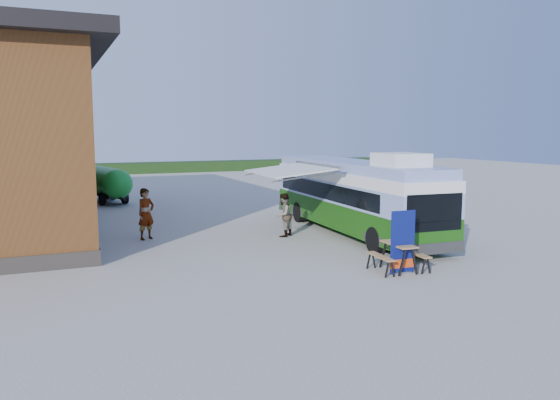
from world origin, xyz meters
name	(u,v)px	position (x,y,z in m)	size (l,w,h in m)	color
ground	(290,248)	(0.00, 0.00, 0.00)	(100.00, 100.00, 0.00)	#BCB7AD
hedge	(210,166)	(8.00, 38.00, 0.50)	(40.00, 3.00, 1.00)	#264419
bus	(353,194)	(3.59, 1.66, 1.63)	(2.96, 11.22, 3.41)	#266010
awning	(293,174)	(1.02, 1.93, 2.48)	(2.79, 4.24, 0.51)	white
banner	(403,248)	(1.60, -4.48, 0.77)	(0.82, 0.21, 1.88)	navy
picnic_table	(398,250)	(1.66, -4.21, 0.63)	(1.58, 1.42, 0.85)	tan
person_a	(146,214)	(-4.43, 3.67, 1.00)	(0.73, 0.48, 1.99)	#999999
person_b	(284,215)	(0.67, 2.10, 0.86)	(0.84, 0.65, 1.73)	#999999
slurry_tanker	(107,182)	(-4.66, 15.67, 1.20)	(2.45, 5.53, 2.08)	green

